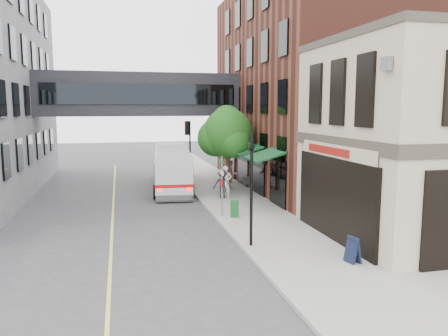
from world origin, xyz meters
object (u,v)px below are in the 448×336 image
pedestrian_b (231,175)px  sandwich_board (353,250)px  pedestrian_a (226,182)px  pedestrian_c (222,184)px  bus (172,166)px  newspaper_box (235,209)px

pedestrian_b → sandwich_board: pedestrian_b is taller
pedestrian_a → sandwich_board: bearing=-74.4°
pedestrian_a → sandwich_board: pedestrian_a is taller
pedestrian_c → pedestrian_b: bearing=76.2°
pedestrian_c → sandwich_board: 12.04m
pedestrian_b → bus: bearing=134.1°
pedestrian_a → bus: bearing=126.7°
bus → sandwich_board: size_ratio=11.15×
pedestrian_b → pedestrian_c: (-1.25, -2.77, -0.10)m
bus → pedestrian_a: 5.57m
pedestrian_a → pedestrian_b: (1.00, 2.67, 0.01)m
bus → sandwich_board: (4.34, -16.85, -0.93)m
newspaper_box → pedestrian_a: bearing=92.5°
pedestrian_b → sandwich_board: (0.65, -14.66, -0.51)m
pedestrian_a → pedestrian_c: size_ratio=1.11×
newspaper_box → bus: bearing=112.8°
pedestrian_b → pedestrian_c: bearing=-129.3°
pedestrian_a → pedestrian_c: pedestrian_a is taller
pedestrian_b → newspaper_box: (-1.71, -7.36, -0.57)m
bus → pedestrian_b: bus is taller
newspaper_box → pedestrian_c: bearing=95.3°
pedestrian_c → bus: bearing=126.6°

